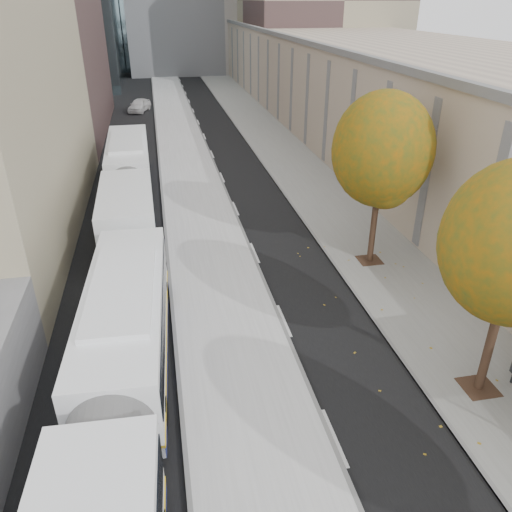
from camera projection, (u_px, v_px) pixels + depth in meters
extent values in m
cube|color=#B6B6B6|center=(192.00, 183.00, 34.05)|extent=(4.25, 150.00, 0.15)
cube|color=gray|center=(304.00, 176.00, 35.45)|extent=(4.75, 150.00, 0.08)
cube|color=tan|center=(329.00, 65.00, 60.84)|extent=(18.00, 92.00, 8.00)
cylinder|color=#312615|center=(489.00, 347.00, 15.44)|extent=(0.28, 0.28, 3.24)
cylinder|color=#312615|center=(373.00, 228.00, 23.24)|extent=(0.28, 0.28, 3.38)
sphere|color=#2D4D17|center=(382.00, 150.00, 21.53)|extent=(4.40, 4.40, 4.40)
cube|color=white|center=(117.00, 407.00, 13.55)|extent=(3.26, 17.37, 2.88)
cube|color=black|center=(114.00, 392.00, 13.30)|extent=(3.29, 16.69, 1.00)
cube|color=white|center=(129.00, 184.00, 29.67)|extent=(2.94, 17.92, 2.98)
cube|color=black|center=(128.00, 175.00, 29.42)|extent=(2.98, 17.21, 1.03)
cube|color=#1B8047|center=(124.00, 256.00, 22.07)|extent=(1.89, 0.10, 1.15)
imported|color=silver|center=(139.00, 105.00, 55.48)|extent=(2.83, 4.39, 1.39)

